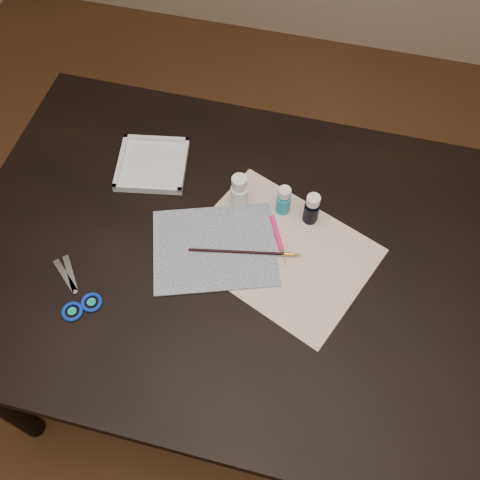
% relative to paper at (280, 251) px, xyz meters
% --- Properties ---
extents(ground, '(3.50, 3.50, 0.02)m').
position_rel_paper_xyz_m(ground, '(-0.09, -0.02, -0.76)').
color(ground, '#422614').
rests_on(ground, ground).
extents(table, '(1.30, 0.90, 0.75)m').
position_rel_paper_xyz_m(table, '(-0.09, -0.02, -0.38)').
color(table, black).
rests_on(table, ground).
extents(paper, '(0.49, 0.43, 0.00)m').
position_rel_paper_xyz_m(paper, '(0.00, 0.00, 0.00)').
color(paper, white).
rests_on(paper, table).
extents(canvas, '(0.34, 0.30, 0.00)m').
position_rel_paper_xyz_m(canvas, '(-0.15, -0.03, 0.00)').
color(canvas, '#112139').
rests_on(canvas, paper).
extents(paint_bottle_white, '(0.05, 0.05, 0.10)m').
position_rel_paper_xyz_m(paint_bottle_white, '(-0.12, 0.11, 0.05)').
color(paint_bottle_white, white).
rests_on(paint_bottle_white, table).
extents(paint_bottle_cyan, '(0.04, 0.04, 0.08)m').
position_rel_paper_xyz_m(paint_bottle_cyan, '(-0.02, 0.11, 0.04)').
color(paint_bottle_cyan, '#1D99B5').
rests_on(paint_bottle_cyan, table).
extents(paint_bottle_navy, '(0.04, 0.04, 0.09)m').
position_rel_paper_xyz_m(paint_bottle_navy, '(0.05, 0.10, 0.04)').
color(paint_bottle_navy, black).
rests_on(paint_bottle_navy, table).
extents(paintbrush, '(0.26, 0.06, 0.01)m').
position_rel_paper_xyz_m(paintbrush, '(-0.08, -0.03, 0.01)').
color(paintbrush, black).
rests_on(paintbrush, canvas).
extents(craft_knife, '(0.07, 0.13, 0.01)m').
position_rel_paper_xyz_m(craft_knife, '(-0.01, 0.02, 0.01)').
color(craft_knife, '#F31A76').
rests_on(craft_knife, paper).
extents(scissors, '(0.20, 0.19, 0.01)m').
position_rel_paper_xyz_m(scissors, '(-0.43, -0.21, 0.00)').
color(scissors, silver).
rests_on(scissors, table).
extents(palette_tray, '(0.20, 0.20, 0.02)m').
position_rel_paper_xyz_m(palette_tray, '(-0.37, 0.16, 0.01)').
color(palette_tray, silver).
rests_on(palette_tray, table).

